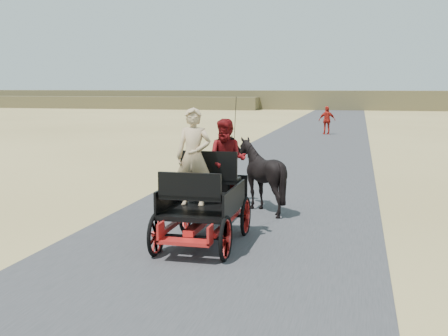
% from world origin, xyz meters
% --- Properties ---
extents(ground, '(140.00, 140.00, 0.00)m').
position_xyz_m(ground, '(0.00, 0.00, 0.00)').
color(ground, tan).
extents(road, '(6.00, 140.00, 0.01)m').
position_xyz_m(road, '(0.00, 0.00, 0.01)').
color(road, '#38383A').
rests_on(road, ground).
extents(ridge_far, '(140.00, 6.00, 2.40)m').
position_xyz_m(ridge_far, '(0.00, 62.00, 1.20)').
color(ridge_far, brown).
rests_on(ridge_far, ground).
extents(ridge_near, '(40.00, 4.00, 1.60)m').
position_xyz_m(ridge_near, '(-30.00, 58.00, 0.80)').
color(ridge_near, brown).
rests_on(ridge_near, ground).
extents(carriage, '(1.30, 2.40, 0.72)m').
position_xyz_m(carriage, '(-0.29, -2.23, 0.36)').
color(carriage, black).
rests_on(carriage, ground).
extents(horse_left, '(0.91, 2.01, 1.70)m').
position_xyz_m(horse_left, '(-0.84, 0.77, 0.85)').
color(horse_left, black).
rests_on(horse_left, ground).
extents(horse_right, '(1.37, 1.54, 1.70)m').
position_xyz_m(horse_right, '(0.26, 0.77, 0.85)').
color(horse_right, black).
rests_on(horse_right, ground).
extents(driver_man, '(0.66, 0.43, 1.80)m').
position_xyz_m(driver_man, '(-0.49, -2.18, 1.62)').
color(driver_man, tan).
rests_on(driver_man, carriage).
extents(passenger_woman, '(0.77, 0.60, 1.58)m').
position_xyz_m(passenger_woman, '(0.01, -1.63, 1.51)').
color(passenger_woman, '#660C0F').
rests_on(passenger_woman, carriage).
extents(pedestrian, '(1.08, 0.63, 1.73)m').
position_xyz_m(pedestrian, '(0.54, 22.77, 0.86)').
color(pedestrian, '#AE1D13').
rests_on(pedestrian, ground).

